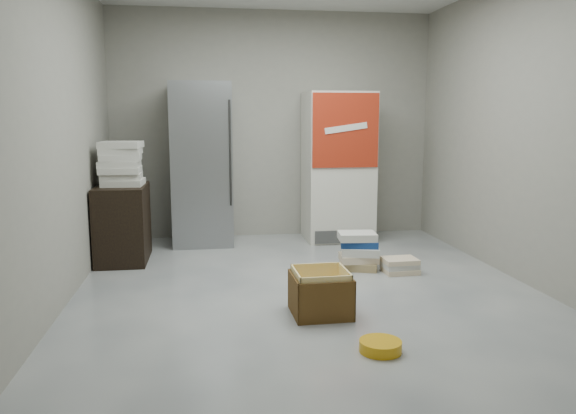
% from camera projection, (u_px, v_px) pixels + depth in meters
% --- Properties ---
extents(ground, '(5.00, 5.00, 0.00)m').
position_uv_depth(ground, '(309.00, 293.00, 4.83)').
color(ground, '#B5B4B0').
rests_on(ground, ground).
extents(room_shell, '(4.04, 5.04, 2.82)m').
position_uv_depth(room_shell, '(311.00, 80.00, 4.55)').
color(room_shell, gray).
rests_on(room_shell, ground).
extents(steel_fridge, '(0.70, 0.72, 1.90)m').
position_uv_depth(steel_fridge, '(202.00, 164.00, 6.63)').
color(steel_fridge, gray).
rests_on(steel_fridge, ground).
extents(coke_cooler, '(0.80, 0.73, 1.80)m').
position_uv_depth(coke_cooler, '(338.00, 166.00, 6.87)').
color(coke_cooler, silver).
rests_on(coke_cooler, ground).
extents(wood_shelf, '(0.50, 0.80, 0.80)m').
position_uv_depth(wood_shelf, '(123.00, 223.00, 5.88)').
color(wood_shelf, black).
rests_on(wood_shelf, ground).
extents(supply_box_stack, '(0.44, 0.44, 0.45)m').
position_uv_depth(supply_box_stack, '(121.00, 164.00, 5.78)').
color(supply_box_stack, silver).
rests_on(supply_box_stack, wood_shelf).
extents(phonebook_stack_main, '(0.44, 0.39, 0.37)m').
position_uv_depth(phonebook_stack_main, '(359.00, 251.00, 5.59)').
color(phonebook_stack_main, tan).
rests_on(phonebook_stack_main, ground).
extents(phonebook_stack_side, '(0.34, 0.28, 0.15)m').
position_uv_depth(phonebook_stack_side, '(400.00, 265.00, 5.46)').
color(phonebook_stack_side, beige).
rests_on(phonebook_stack_side, ground).
extents(cardboard_box, '(0.44, 0.44, 0.35)m').
position_uv_depth(cardboard_box, '(320.00, 296.00, 4.30)').
color(cardboard_box, yellow).
rests_on(cardboard_box, ground).
extents(bucket_lid, '(0.34, 0.34, 0.07)m').
position_uv_depth(bucket_lid, '(380.00, 346.00, 3.62)').
color(bucket_lid, gold).
rests_on(bucket_lid, ground).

